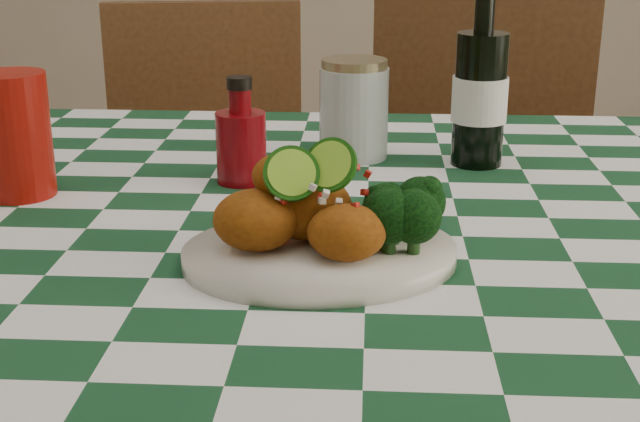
# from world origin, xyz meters

# --- Properties ---
(plate) EXTENTS (0.31, 0.26, 0.02)m
(plate) POSITION_xyz_m (0.06, -0.15, 0.80)
(plate) COLOR silver
(plate) RESTS_ON dining_table
(fried_chicken_pile) EXTENTS (0.16, 0.11, 0.10)m
(fried_chicken_pile) POSITION_xyz_m (0.05, -0.15, 0.85)
(fried_chicken_pile) COLOR #8B460D
(fried_chicken_pile) RESTS_ON plate
(broccoli_side) EXTENTS (0.08, 0.08, 0.06)m
(broccoli_side) POSITION_xyz_m (0.13, -0.14, 0.83)
(broccoli_side) COLOR black
(broccoli_side) RESTS_ON plate
(red_tumbler) EXTENTS (0.10, 0.10, 0.15)m
(red_tumbler) POSITION_xyz_m (-0.32, 0.05, 0.86)
(red_tumbler) COLOR maroon
(red_tumbler) RESTS_ON dining_table
(ketchup_bottle) EXTENTS (0.07, 0.07, 0.14)m
(ketchup_bottle) POSITION_xyz_m (-0.06, 0.12, 0.85)
(ketchup_bottle) COLOR #67050A
(ketchup_bottle) RESTS_ON dining_table
(mason_jar) EXTENTS (0.10, 0.10, 0.14)m
(mason_jar) POSITION_xyz_m (0.08, 0.24, 0.85)
(mason_jar) COLOR #B2BCBA
(mason_jar) RESTS_ON dining_table
(beer_bottle) EXTENTS (0.10, 0.10, 0.25)m
(beer_bottle) POSITION_xyz_m (0.25, 0.22, 0.91)
(beer_bottle) COLOR black
(beer_bottle) RESTS_ON dining_table
(wooden_chair_left) EXTENTS (0.49, 0.51, 0.92)m
(wooden_chair_left) POSITION_xyz_m (-0.23, 0.77, 0.46)
(wooden_chair_left) COLOR #472814
(wooden_chair_left) RESTS_ON ground
(wooden_chair_right) EXTENTS (0.57, 0.59, 1.02)m
(wooden_chair_right) POSITION_xyz_m (0.28, 0.72, 0.51)
(wooden_chair_right) COLOR #472814
(wooden_chair_right) RESTS_ON ground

